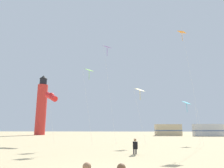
{
  "coord_description": "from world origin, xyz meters",
  "views": [
    {
      "loc": [
        0.88,
        -8.0,
        1.94
      ],
      "look_at": [
        -0.03,
        10.01,
        5.82
      ],
      "focal_mm": 32.68,
      "sensor_mm": 36.0,
      "label": 1
    }
  ],
  "objects": [
    {
      "name": "kite_diamond_lime",
      "position": [
        -3.16,
        15.95,
        8.54
      ],
      "size": [
        1.37,
        1.31,
        9.09
      ],
      "color": "silver",
      "rests_on": "ground"
    },
    {
      "name": "kite_diamond_cyan",
      "position": [
        9.14,
        18.39,
        4.9
      ],
      "size": [
        2.07,
        2.07,
        5.27
      ],
      "color": "silver",
      "rests_on": "ground"
    },
    {
      "name": "kite_tube_scarlet",
      "position": [
        -8.18,
        17.27,
        5.84
      ],
      "size": [
        2.27,
        2.24,
        6.54
      ],
      "color": "silver",
      "rests_on": "ground"
    },
    {
      "name": "rv_van_tan",
      "position": [
        12.33,
        45.17,
        1.39
      ],
      "size": [
        6.54,
        2.63,
        2.8
      ],
      "rotation": [
        0.0,
        0.0,
        0.05
      ],
      "color": "#C6B28C",
      "rests_on": "ground"
    },
    {
      "name": "kite_diamond_gold",
      "position": [
        3.01,
        16.2,
        6.18
      ],
      "size": [
        1.41,
        1.41,
        6.6
      ],
      "color": "silver",
      "rests_on": "ground"
    },
    {
      "name": "kite_flyer_standing",
      "position": [
        1.79,
        7.72,
        0.61
      ],
      "size": [
        0.35,
        0.52,
        1.16
      ],
      "rotation": [
        0.0,
        0.0,
        3.18
      ],
      "color": "black",
      "rests_on": "ground"
    },
    {
      "name": "lighthouse_distant",
      "position": [
        -21.86,
        48.27,
        7.84
      ],
      "size": [
        2.8,
        2.8,
        16.8
      ],
      "color": "red",
      "rests_on": "ground"
    },
    {
      "name": "rv_van_silver",
      "position": [
        21.0,
        42.54,
        1.39
      ],
      "size": [
        6.52,
        2.58,
        2.8
      ],
      "rotation": [
        0.0,
        0.0,
        0.04
      ],
      "color": "#B7BABF",
      "rests_on": "ground"
    },
    {
      "name": "kite_diamond_violet",
      "position": [
        -0.94,
        16.24,
        11.44
      ],
      "size": [
        1.74,
        1.74,
        12.23
      ],
      "color": "silver",
      "rests_on": "ground"
    },
    {
      "name": "kite_diamond_orange",
      "position": [
        8.5,
        15.98,
        12.98
      ],
      "size": [
        1.93,
        1.93,
        13.92
      ],
      "color": "silver",
      "rests_on": "ground"
    }
  ]
}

